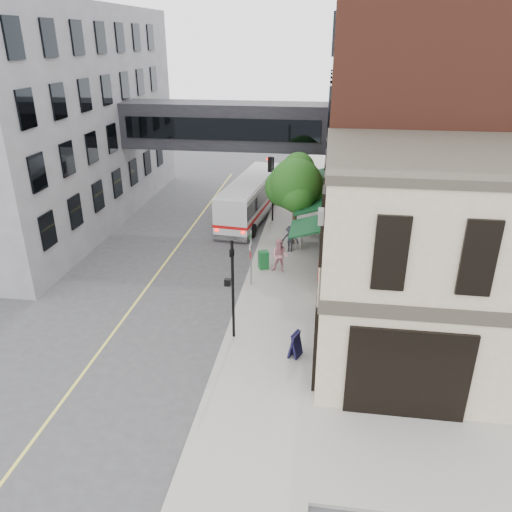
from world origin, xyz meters
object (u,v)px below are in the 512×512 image
(bus, at_px, (251,196))
(pedestrian_c, at_px, (290,239))
(newspaper_box, at_px, (264,260))
(pedestrian_a, at_px, (299,235))
(pedestrian_b, at_px, (280,256))
(sandwich_board, at_px, (295,344))

(bus, bearing_deg, pedestrian_c, -62.24)
(bus, bearing_deg, newspaper_box, -77.12)
(pedestrian_a, height_order, pedestrian_b, pedestrian_b)
(sandwich_board, bearing_deg, pedestrian_b, 122.71)
(pedestrian_a, xyz_separation_m, sandwich_board, (0.60, -11.14, -0.36))
(bus, xyz_separation_m, pedestrian_b, (2.97, -9.20, -0.47))
(pedestrian_a, bearing_deg, newspaper_box, -101.13)
(sandwich_board, bearing_deg, pedestrian_c, 118.19)
(newspaper_box, bearing_deg, pedestrian_b, -40.74)
(pedestrian_a, distance_m, newspaper_box, 3.52)
(pedestrian_a, xyz_separation_m, pedestrian_c, (-0.47, -0.41, -0.09))
(bus, xyz_separation_m, sandwich_board, (4.38, -17.02, -0.88))
(newspaper_box, bearing_deg, bus, 79.25)
(pedestrian_a, distance_m, sandwich_board, 11.17)
(pedestrian_a, relative_size, newspaper_box, 1.75)
(pedestrian_b, xyz_separation_m, sandwich_board, (1.41, -7.82, -0.41))
(bus, xyz_separation_m, pedestrian_a, (3.78, -5.88, -0.52))
(pedestrian_b, height_order, newspaper_box, pedestrian_b)
(pedestrian_a, bearing_deg, sandwich_board, -68.22)
(sandwich_board, bearing_deg, newspaper_box, 128.60)
(pedestrian_c, bearing_deg, pedestrian_b, -91.71)
(pedestrian_b, xyz_separation_m, pedestrian_c, (0.34, 2.91, -0.14))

